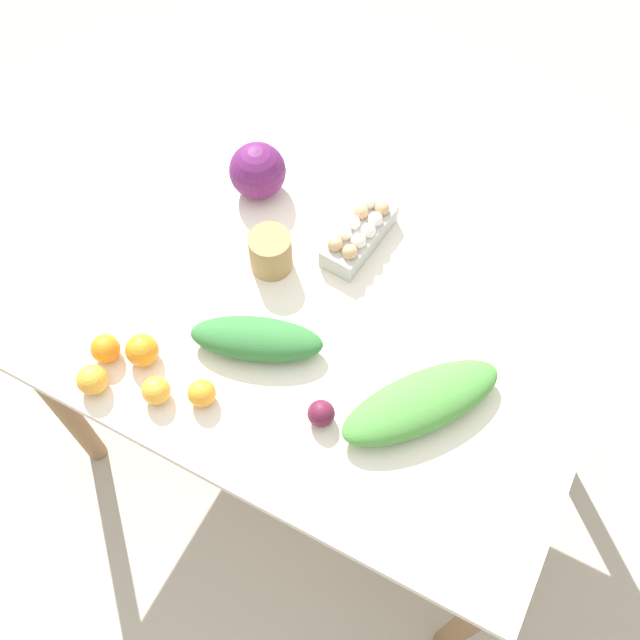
% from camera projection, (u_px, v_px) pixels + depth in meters
% --- Properties ---
extents(ground_plane, '(8.00, 8.00, 0.00)m').
position_uv_depth(ground_plane, '(320.00, 432.00, 2.41)').
color(ground_plane, '#B2A899').
extents(dining_table, '(1.36, 0.93, 0.73)m').
position_uv_depth(dining_table, '(320.00, 342.00, 1.86)').
color(dining_table, silver).
rests_on(dining_table, ground_plane).
extents(cabbage_purple, '(0.16, 0.16, 0.16)m').
position_uv_depth(cabbage_purple, '(258.00, 171.00, 1.93)').
color(cabbage_purple, '#601E5B').
rests_on(cabbage_purple, dining_table).
extents(egg_carton, '(0.12, 0.25, 0.09)m').
position_uv_depth(egg_carton, '(359.00, 233.00, 1.87)').
color(egg_carton, '#B7B7B2').
rests_on(egg_carton, dining_table).
extents(paper_bag, '(0.11, 0.11, 0.11)m').
position_uv_depth(paper_bag, '(271.00, 252.00, 1.82)').
color(paper_bag, '#A87F51').
rests_on(paper_bag, dining_table).
extents(greens_bunch_scallion, '(0.36, 0.41, 0.08)m').
position_uv_depth(greens_bunch_scallion, '(421.00, 402.00, 1.63)').
color(greens_bunch_scallion, '#4C933D').
rests_on(greens_bunch_scallion, dining_table).
extents(greens_bunch_beet_tops, '(0.34, 0.22, 0.08)m').
position_uv_depth(greens_bunch_beet_tops, '(257.00, 339.00, 1.71)').
color(greens_bunch_beet_tops, '#337538').
rests_on(greens_bunch_beet_tops, dining_table).
extents(beet_root, '(0.06, 0.06, 0.06)m').
position_uv_depth(beet_root, '(321.00, 413.00, 1.62)').
color(beet_root, '#5B1933').
rests_on(beet_root, dining_table).
extents(orange_0, '(0.07, 0.07, 0.07)m').
position_uv_depth(orange_0, '(156.00, 390.00, 1.65)').
color(orange_0, '#F9A833').
rests_on(orange_0, dining_table).
extents(orange_1, '(0.08, 0.08, 0.08)m').
position_uv_depth(orange_1, '(142.00, 350.00, 1.69)').
color(orange_1, orange).
rests_on(orange_1, dining_table).
extents(orange_2, '(0.07, 0.07, 0.07)m').
position_uv_depth(orange_2, '(202.00, 393.00, 1.65)').
color(orange_2, orange).
rests_on(orange_2, dining_table).
extents(orange_3, '(0.07, 0.07, 0.07)m').
position_uv_depth(orange_3, '(92.00, 380.00, 1.66)').
color(orange_3, '#F9A833').
rests_on(orange_3, dining_table).
extents(orange_4, '(0.07, 0.07, 0.07)m').
position_uv_depth(orange_4, '(105.00, 349.00, 1.70)').
color(orange_4, orange).
rests_on(orange_4, dining_table).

